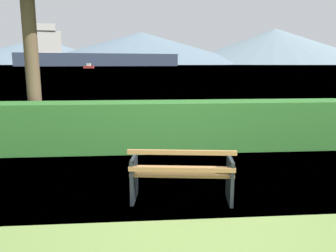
% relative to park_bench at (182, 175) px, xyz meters
% --- Properties ---
extents(ground_plane, '(1400.00, 1400.00, 0.00)m').
position_rel_park_bench_xyz_m(ground_plane, '(0.01, 0.06, -0.42)').
color(ground_plane, olive).
extents(water_surface, '(620.00, 620.00, 0.00)m').
position_rel_park_bench_xyz_m(water_surface, '(0.01, 309.40, -0.42)').
color(water_surface, '#7A99A8').
rests_on(water_surface, ground_plane).
extents(park_bench, '(1.58, 0.75, 0.87)m').
position_rel_park_bench_xyz_m(park_bench, '(0.00, 0.00, 0.00)').
color(park_bench, '#A0703F').
rests_on(park_bench, ground_plane).
extents(hedge_row, '(10.66, 0.86, 1.16)m').
position_rel_park_bench_xyz_m(hedge_row, '(0.01, 3.05, 0.16)').
color(hedge_row, '#2D6B28').
rests_on(hedge_row, ground_plane).
extents(cargo_ship_large, '(114.93, 42.73, 27.86)m').
position_rel_park_bench_xyz_m(cargo_ship_large, '(-38.77, 239.75, 7.37)').
color(cargo_ship_large, '#2D384C').
rests_on(cargo_ship_large, water_surface).
extents(fishing_boat_near, '(4.35, 2.24, 2.07)m').
position_rel_park_bench_xyz_m(fishing_boat_near, '(-22.05, 134.98, 0.31)').
color(fishing_boat_near, '#B2332D').
rests_on(fishing_boat_near, water_surface).
extents(distant_hills, '(754.95, 397.33, 63.63)m').
position_rel_park_bench_xyz_m(distant_hills, '(54.36, 599.77, 28.02)').
color(distant_hills, slate).
rests_on(distant_hills, ground_plane).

